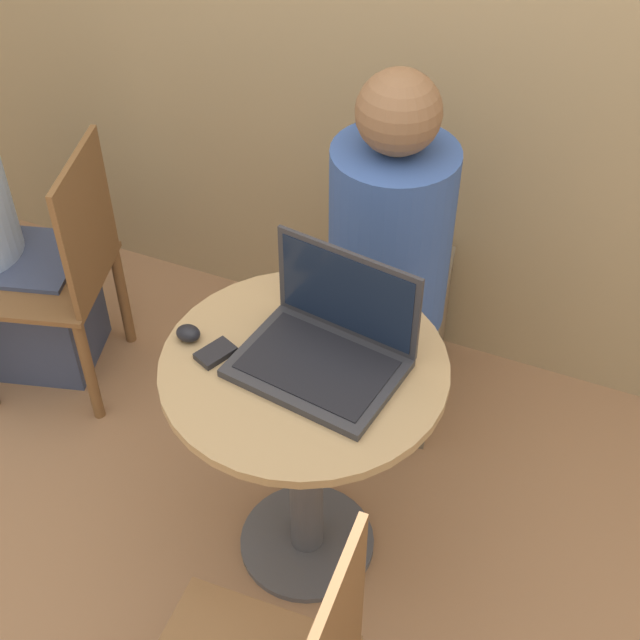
{
  "coord_description": "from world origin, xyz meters",
  "views": [
    {
      "loc": [
        0.6,
        -1.3,
        2.19
      ],
      "look_at": [
        0.02,
        0.05,
        0.83
      ],
      "focal_mm": 50.0,
      "sensor_mm": 36.0,
      "label": 1
    }
  ],
  "objects": [
    {
      "name": "round_table",
      "position": [
        0.0,
        0.0,
        0.52
      ],
      "size": [
        0.67,
        0.67,
        0.73
      ],
      "color": "#4C4C51",
      "rests_on": "ground_plane"
    },
    {
      "name": "ground_plane",
      "position": [
        0.0,
        0.0,
        0.0
      ],
      "size": [
        12.0,
        12.0,
        0.0
      ],
      "primitive_type": "plane",
      "color": "#9E704C"
    },
    {
      "name": "chair_background",
      "position": [
        -0.97,
        0.32,
        0.44
      ],
      "size": [
        0.49,
        0.49,
        0.86
      ],
      "color": "brown",
      "rests_on": "ground_plane"
    },
    {
      "name": "cell_phone",
      "position": [
        -0.2,
        -0.06,
        0.74
      ],
      "size": [
        0.09,
        0.1,
        0.02
      ],
      "color": "black",
      "rests_on": "round_table"
    },
    {
      "name": "laptop",
      "position": [
        0.04,
        0.03,
        0.78
      ],
      "size": [
        0.4,
        0.32,
        0.26
      ],
      "color": "#2D2D33",
      "rests_on": "round_table"
    },
    {
      "name": "computer_mouse",
      "position": [
        -0.28,
        -0.03,
        0.75
      ],
      "size": [
        0.06,
        0.05,
        0.04
      ],
      "color": "black",
      "rests_on": "round_table"
    },
    {
      "name": "person_seated",
      "position": [
        0.01,
        0.6,
        0.51
      ],
      "size": [
        0.4,
        0.54,
        1.21
      ],
      "color": "brown",
      "rests_on": "ground_plane"
    }
  ]
}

